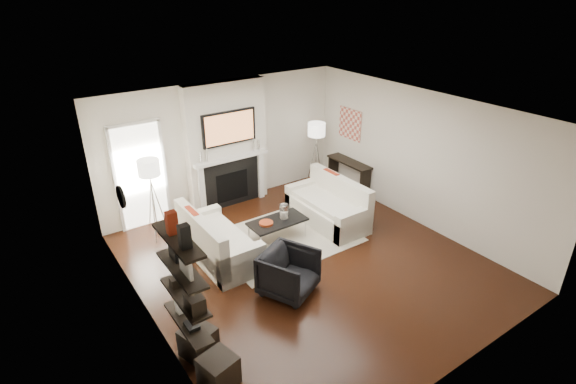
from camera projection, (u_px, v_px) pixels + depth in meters
room_envelope at (309, 194)px, 7.36m from camera, size 6.00×6.00×6.00m
chimney_breast at (227, 145)px, 9.49m from camera, size 1.80×0.25×2.70m
fireplace_surround at (232, 183)px, 9.75m from camera, size 1.30×0.02×1.04m
firebox at (232, 186)px, 9.78m from camera, size 0.75×0.02×0.65m
mantel_pilaster_l at (202, 191)px, 9.35m from camera, size 0.12×0.08×1.10m
mantel_pilaster_r at (261, 175)px, 10.09m from camera, size 0.12×0.08×1.10m
mantel_shelf at (232, 158)px, 9.46m from camera, size 1.70×0.18×0.07m
tv_body at (229, 128)px, 9.19m from camera, size 1.20×0.06×0.70m
tv_screen at (230, 128)px, 9.16m from camera, size 1.10×0.00×0.62m
candlestick_l_tall at (207, 155)px, 9.10m from camera, size 0.04×0.04×0.30m
candlestick_l_short at (201, 158)px, 9.05m from camera, size 0.04×0.04×0.24m
candlestick_r_tall at (253, 145)px, 9.67m from camera, size 0.04×0.04×0.30m
candlestick_r_short at (259, 145)px, 9.75m from camera, size 0.04×0.04×0.24m
hallway_panel at (141, 177)px, 8.75m from camera, size 0.90×0.02×2.10m
door_trim_l at (116, 183)px, 8.49m from camera, size 0.06×0.06×2.16m
door_trim_r at (165, 172)px, 8.98m from camera, size 0.06×0.06×2.16m
door_trim_top at (133, 123)px, 8.27m from camera, size 1.02×0.06×0.06m
rug at (283, 238)px, 8.68m from camera, size 2.60×2.00×0.01m
loveseat_left_base at (220, 248)px, 7.99m from camera, size 0.85×1.80×0.42m
loveseat_left_back at (201, 238)px, 7.68m from camera, size 0.18×1.80×0.80m
loveseat_left_arm_n at (242, 265)px, 7.35m from camera, size 0.85×0.18×0.60m
loveseat_left_arm_s at (200, 225)px, 8.55m from camera, size 0.85×0.18×0.60m
loveseat_left_cushion at (221, 235)px, 7.90m from camera, size 0.63×1.44×0.10m
pillow_left_orange at (193, 221)px, 7.81m from camera, size 0.10×0.42×0.42m
pillow_left_charcoal at (208, 236)px, 7.37m from camera, size 0.10×0.40×0.40m
loveseat_right_base at (327, 213)px, 9.18m from camera, size 0.85×1.80×0.42m
loveseat_right_back at (340, 195)px, 9.22m from camera, size 0.18×1.80×0.80m
loveseat_right_arm_n at (354, 225)px, 8.54m from camera, size 0.85×0.18×0.60m
loveseat_right_arm_s at (303, 195)px, 9.74m from camera, size 0.85×0.18×0.60m
loveseat_right_cushion at (325, 202)px, 9.04m from camera, size 0.63×1.44×0.10m
pillow_right_orange at (331, 181)px, 9.35m from camera, size 0.10×0.42×0.42m
pillow_right_charcoal at (350, 191)px, 8.91m from camera, size 0.10×0.40×0.40m
coffee_table at (277, 221)px, 8.47m from camera, size 1.10×0.55×0.04m
coffee_leg_nw at (261, 244)px, 8.14m from camera, size 0.02×0.02×0.38m
coffee_leg_ne at (305, 228)px, 8.65m from camera, size 0.02×0.02×0.38m
coffee_leg_sw at (249, 234)px, 8.47m from camera, size 0.02×0.02×0.38m
coffee_leg_se at (292, 219)px, 8.98m from camera, size 0.02×0.02×0.38m
hurricane_glass at (284, 212)px, 8.48m from camera, size 0.17×0.17×0.30m
hurricane_candle at (284, 215)px, 8.51m from camera, size 0.10×0.10×0.15m
copper_bowl at (266, 223)px, 8.32m from camera, size 0.26×0.26×0.04m
armchair at (289, 271)px, 7.04m from camera, size 1.02×1.00×0.80m
lamp_left_post at (155, 209)px, 8.49m from camera, size 0.02×0.02×1.20m
lamp_left_shade at (149, 168)px, 8.12m from camera, size 0.40×0.40×0.30m
lamp_left_leg_a at (160, 208)px, 8.54m from camera, size 0.25×0.02×1.23m
lamp_left_leg_b at (150, 208)px, 8.53m from camera, size 0.14×0.22×1.23m
lamp_left_leg_c at (154, 212)px, 8.39m from camera, size 0.14×0.22×1.23m
lamp_right_post at (316, 164)px, 10.53m from camera, size 0.02×0.02×1.20m
lamp_right_shade at (317, 129)px, 10.16m from camera, size 0.40×0.40×0.30m
lamp_right_leg_a at (319, 163)px, 10.59m from camera, size 0.25×0.02×1.23m
lamp_right_leg_b at (311, 163)px, 10.57m from camera, size 0.14×0.22×1.23m
lamp_right_leg_c at (316, 166)px, 10.43m from camera, size 0.14×0.22×1.23m
console_top at (349, 162)px, 10.30m from camera, size 0.35×1.20×0.04m
console_leg_n at (365, 185)px, 10.06m from camera, size 0.30×0.04×0.71m
console_leg_s at (333, 169)px, 10.87m from camera, size 0.30×0.04×0.71m
wall_art at (350, 124)px, 10.20m from camera, size 0.03×0.70×0.70m
shelf_bottom at (188, 323)px, 5.56m from camera, size 0.25×1.00×0.03m
shelf_lower at (185, 297)px, 5.38m from camera, size 0.25×1.00×0.04m
shelf_upper at (181, 269)px, 5.21m from camera, size 0.25×1.00×0.04m
shelf_top at (178, 240)px, 5.04m from camera, size 0.25×1.00×0.04m
decor_magfile_a at (185, 237)px, 4.80m from camera, size 0.12×0.10×0.28m
decor_magfile_b at (172, 223)px, 5.07m from camera, size 0.12×0.10×0.28m
decor_frame_a at (186, 267)px, 5.04m from camera, size 0.04×0.30×0.22m
decor_frame_b at (173, 253)px, 5.33m from camera, size 0.04×0.22×0.18m
decor_wine_rack at (195, 303)px, 5.10m from camera, size 0.18×0.25×0.20m
decor_box_small at (177, 282)px, 5.53m from camera, size 0.15×0.12×0.12m
decor_books at (192, 325)px, 5.45m from camera, size 0.14×0.20×0.05m
decor_box_tall at (180, 306)px, 5.67m from camera, size 0.10×0.10×0.18m
clock_rim at (121, 197)px, 6.47m from camera, size 0.04×0.34×0.34m
clock_face at (123, 196)px, 6.49m from camera, size 0.01×0.29×0.29m
ottoman_near at (198, 342)px, 5.94m from camera, size 0.50×0.50×0.40m
ottoman_far at (218, 371)px, 5.51m from camera, size 0.48×0.48×0.40m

